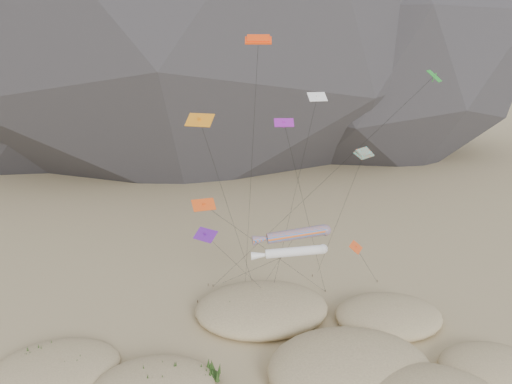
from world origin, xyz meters
TOP-DOWN VIEW (x-y plane):
  - dunes at (-0.80, 3.66)m, footprint 49.13×38.89m
  - kite_stakes at (2.03, 22.49)m, footprint 23.03×5.07m
  - rainbow_tube_kite at (1.91, 13.47)m, footprint 8.22×11.84m
  - white_tube_kite at (0.96, 11.32)m, footprint 8.01×15.30m
  - orange_parafoil at (-2.50, 10.83)m, footprint 2.87×14.31m
  - multi_parafoil at (8.05, 11.39)m, footprint 2.66×15.76m
  - delta_kites at (1.31, 11.22)m, footprint 26.31×19.21m

SIDE VIEW (x-z plane):
  - kite_stakes at x=2.03m, z-range 0.00..0.30m
  - dunes at x=-0.80m, z-range -1.29..2.74m
  - white_tube_kite at x=0.96m, z-range 4.33..14.49m
  - rainbow_tube_kite at x=1.91m, z-range 4.74..16.04m
  - multi_parafoil at x=8.05m, z-range 9.00..28.38m
  - delta_kites at x=1.31m, z-range 5.69..32.16m
  - orange_parafoil at x=-2.50m, z-range 13.85..43.47m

